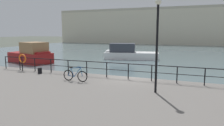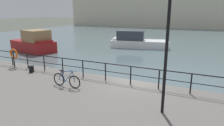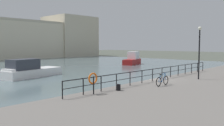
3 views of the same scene
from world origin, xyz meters
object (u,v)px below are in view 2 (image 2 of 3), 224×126
harbor_building (220,9)px  moored_harbor_tender (137,41)px  parked_bicycle (67,80)px  quay_lamp_post (167,37)px  life_ring_stand (14,54)px  mooring_bollard (31,69)px  moored_small_launch (34,43)px

harbor_building → moored_harbor_tender: harbor_building is taller
harbor_building → parked_bicycle: 59.57m
moored_harbor_tender → quay_lamp_post: quay_lamp_post is taller
harbor_building → parked_bicycle: bearing=-99.5°
parked_bicycle → harbor_building: bearing=80.9°
parked_bicycle → life_ring_stand: 6.11m
parked_bicycle → quay_lamp_post: bearing=-6.7°
mooring_bollard → moored_harbor_tender: bearing=82.7°
moored_harbor_tender → mooring_bollard: bearing=70.7°
moored_small_launch → parked_bicycle: size_ratio=3.63×
moored_small_launch → moored_harbor_tender: (10.47, 8.07, -0.20)m
harbor_building → moored_small_launch: bearing=-114.2°
moored_harbor_tender → mooring_bollard: 16.58m
mooring_bollard → quay_lamp_post: size_ratio=0.09×
moored_small_launch → moored_harbor_tender: 13.22m
moored_harbor_tender → parked_bicycle: (1.75, -17.63, 0.34)m
moored_harbor_tender → life_ring_stand: moored_harbor_tender is taller
parked_bicycle → life_ring_stand: size_ratio=1.27×
life_ring_stand → quay_lamp_post: quay_lamp_post is taller
moored_small_launch → parked_bicycle: (12.22, -9.56, 0.14)m
moored_small_launch → parked_bicycle: moored_small_launch is taller
moored_harbor_tender → mooring_bollard: (-2.10, -16.45, 0.17)m
moored_harbor_tender → life_ring_stand: 16.61m
moored_small_launch → parked_bicycle: 15.51m
moored_harbor_tender → quay_lamp_post: size_ratio=1.66×
moored_small_launch → parked_bicycle: bearing=-24.1°
moored_small_launch → mooring_bollard: moored_small_launch is taller
parked_bicycle → quay_lamp_post: size_ratio=0.37×
moored_small_launch → mooring_bollard: 11.84m
life_ring_stand → quay_lamp_post: (11.17, -2.23, 2.10)m
moored_small_launch → mooring_bollard: (8.37, -8.37, -0.03)m
moored_harbor_tender → parked_bicycle: 17.72m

